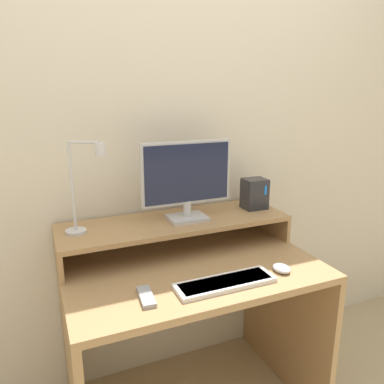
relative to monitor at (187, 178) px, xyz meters
The scene contains 9 objects.
wall_back 0.28m from the monitor, 103.44° to the left, with size 6.00×0.05×2.50m.
desk 0.59m from the monitor, 107.34° to the right, with size 1.06×0.71×0.76m.
monitor_shelf 0.22m from the monitor, 161.91° to the left, with size 1.06×0.34×0.14m.
monitor is the anchor object (origin of this frame).
desk_lamp 0.45m from the monitor, behind, with size 0.17×0.14×0.39m.
router_dock 0.40m from the monitor, ahead, with size 0.12×0.10×0.15m.
keyboard 0.51m from the monitor, 90.72° to the right, with size 0.39×0.12×0.02m.
mouse 0.56m from the monitor, 56.19° to the right, with size 0.07×0.08×0.03m.
remote_control 0.58m from the monitor, 129.99° to the right, with size 0.06×0.14×0.02m.
Camera 1 is at (-0.57, -1.00, 1.47)m, focal length 35.00 mm.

